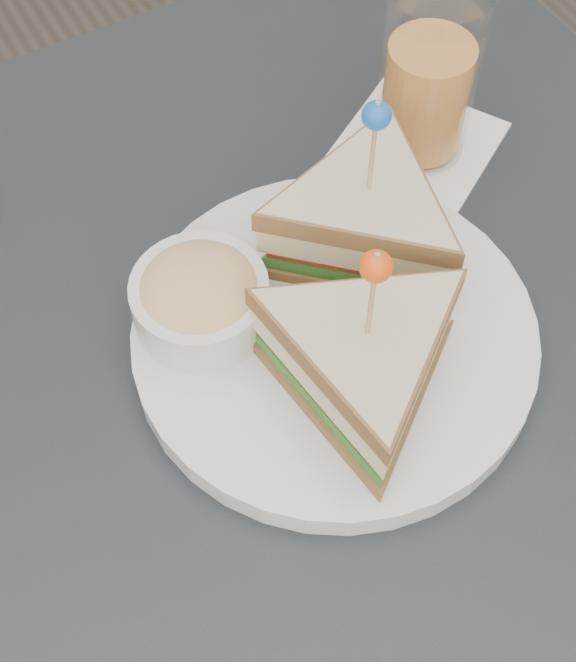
# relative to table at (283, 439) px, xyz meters

# --- Properties ---
(ground_plane) EXTENTS (3.50, 3.50, 0.00)m
(ground_plane) POSITION_rel_table_xyz_m (0.00, 0.00, -0.67)
(ground_plane) COLOR #3F3833
(table) EXTENTS (0.80, 0.80, 0.75)m
(table) POSITION_rel_table_xyz_m (0.00, 0.00, 0.00)
(table) COLOR black
(table) RESTS_ON ground
(plate_meal) EXTENTS (0.32, 0.31, 0.16)m
(plate_meal) POSITION_rel_table_xyz_m (0.05, 0.02, 0.12)
(plate_meal) COLOR silver
(plate_meal) RESTS_ON table
(drink_set) EXTENTS (0.16, 0.16, 0.15)m
(drink_set) POSITION_rel_table_xyz_m (0.20, 0.14, 0.14)
(drink_set) COLOR white
(drink_set) RESTS_ON table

